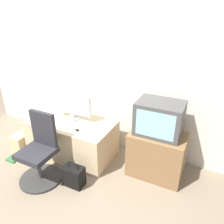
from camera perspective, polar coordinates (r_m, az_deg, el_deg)
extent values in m
plane|color=#7F705B|center=(3.15, -17.70, -17.94)|extent=(12.00, 12.00, 0.00)
cube|color=silver|center=(3.45, -5.54, 11.98)|extent=(4.40, 0.05, 2.60)
cube|color=#CCB289|center=(3.48, -10.31, -6.57)|extent=(1.29, 0.70, 0.56)
cube|color=olive|center=(3.07, 11.57, -10.68)|extent=(0.72, 0.48, 0.63)
cylinder|color=#B2B2B7|center=(3.40, -9.97, -1.65)|extent=(0.19, 0.19, 0.02)
cylinder|color=#B2B2B7|center=(3.38, -10.03, -0.93)|extent=(0.09, 0.09, 0.08)
cube|color=#B2B2B7|center=(3.31, -10.22, 2.08)|extent=(0.63, 0.01, 0.34)
cube|color=silver|center=(3.30, -10.28, 2.04)|extent=(0.60, 0.02, 0.31)
cube|color=silver|center=(3.23, -12.36, -3.52)|extent=(0.33, 0.13, 0.01)
ellipsoid|color=black|center=(3.07, -9.11, -4.66)|extent=(0.06, 0.04, 0.03)
cube|color=#474747|center=(2.82, 12.28, -1.54)|extent=(0.58, 0.42, 0.43)
cube|color=#8CC6E5|center=(2.65, 11.13, -3.37)|extent=(0.47, 0.01, 0.34)
cylinder|color=#333333|center=(3.24, -18.05, -16.13)|extent=(0.56, 0.56, 0.03)
cylinder|color=#4C4C51|center=(3.12, -18.55, -13.40)|extent=(0.05, 0.05, 0.37)
cube|color=#28282D|center=(2.99, -19.13, -10.13)|extent=(0.41, 0.41, 0.07)
cube|color=#28282D|center=(2.96, -17.46, -4.11)|extent=(0.37, 0.05, 0.47)
cube|color=#D1B27F|center=(3.84, -22.61, -7.35)|extent=(0.21, 0.27, 0.28)
cube|color=black|center=(2.99, -9.95, -16.16)|extent=(0.27, 0.17, 0.27)
torus|color=black|center=(2.89, -10.18, -13.89)|extent=(0.16, 0.01, 0.16)
cube|color=#2D6638|center=(3.74, -24.41, -11.08)|extent=(0.17, 0.15, 0.02)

